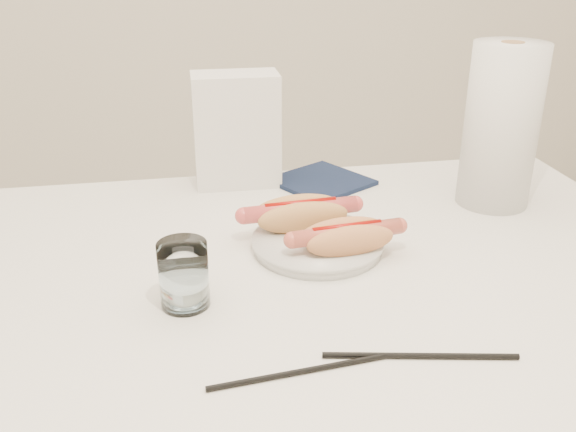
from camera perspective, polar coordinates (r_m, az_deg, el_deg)
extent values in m
cube|color=white|center=(0.95, 1.03, -5.47)|extent=(1.20, 0.80, 0.04)
cylinder|color=silver|center=(1.47, -23.65, -13.13)|extent=(0.04, 0.04, 0.71)
cylinder|color=silver|center=(1.59, 18.09, -9.23)|extent=(0.04, 0.04, 0.71)
cylinder|color=silver|center=(0.98, 2.67, -2.62)|extent=(0.20, 0.20, 0.02)
ellipsoid|color=tan|center=(0.99, 1.39, -0.14)|extent=(0.15, 0.05, 0.05)
ellipsoid|color=tan|center=(1.02, 0.87, 0.61)|extent=(0.15, 0.05, 0.05)
ellipsoid|color=tan|center=(1.01, 1.12, -0.36)|extent=(0.14, 0.07, 0.03)
cylinder|color=#D04B49|center=(1.00, 1.13, 0.57)|extent=(0.18, 0.04, 0.03)
cylinder|color=#990A05|center=(1.00, 1.13, 1.18)|extent=(0.12, 0.02, 0.01)
ellipsoid|color=#D78953|center=(0.92, 5.65, -2.23)|extent=(0.14, 0.05, 0.05)
ellipsoid|color=#D78953|center=(0.95, 4.96, -1.44)|extent=(0.14, 0.05, 0.05)
ellipsoid|color=#D78953|center=(0.94, 5.27, -2.41)|extent=(0.13, 0.06, 0.03)
cylinder|color=#C25544|center=(0.94, 5.31, -1.51)|extent=(0.17, 0.04, 0.03)
cylinder|color=#990A05|center=(0.93, 5.34, -0.92)|extent=(0.11, 0.02, 0.01)
cylinder|color=white|center=(0.83, -9.36, -5.23)|extent=(0.06, 0.06, 0.09)
cylinder|color=black|center=(0.72, 1.05, -13.82)|extent=(0.21, 0.03, 0.01)
cylinder|color=black|center=(0.76, 11.81, -12.20)|extent=(0.22, 0.05, 0.01)
cube|color=silver|center=(1.21, -4.65, 7.72)|extent=(0.16, 0.09, 0.21)
cube|color=#101A35|center=(1.24, 3.01, 3.12)|extent=(0.22, 0.22, 0.01)
cylinder|color=silver|center=(1.16, 18.61, 7.65)|extent=(0.14, 0.14, 0.28)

